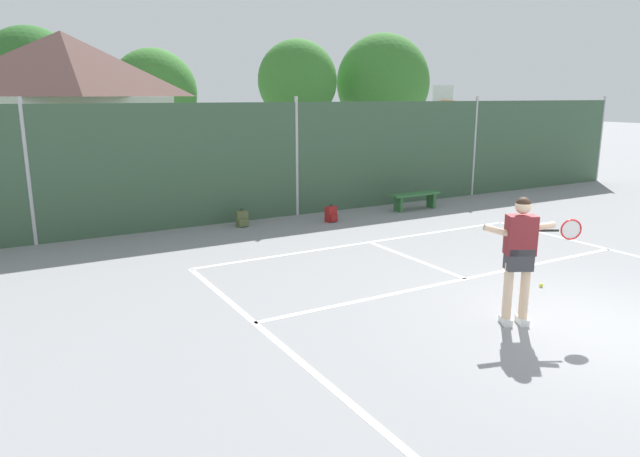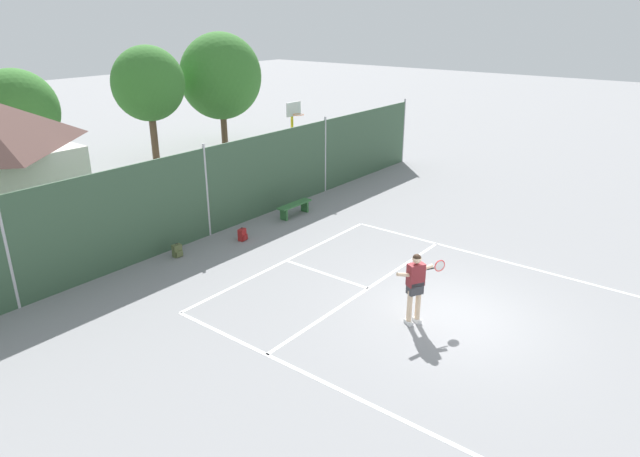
# 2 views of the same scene
# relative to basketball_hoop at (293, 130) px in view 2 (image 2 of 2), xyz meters

# --- Properties ---
(ground_plane) EXTENTS (120.00, 120.00, 0.00)m
(ground_plane) POSITION_rel_basketball_hoop_xyz_m (-6.83, -11.03, -2.31)
(ground_plane) COLOR gray
(court_markings) EXTENTS (8.30, 11.10, 0.01)m
(court_markings) POSITION_rel_basketball_hoop_xyz_m (-6.83, -10.38, -2.31)
(court_markings) COLOR white
(court_markings) RESTS_ON ground
(chainlink_fence) EXTENTS (26.09, 0.09, 3.19)m
(chainlink_fence) POSITION_rel_basketball_hoop_xyz_m (-6.83, -2.03, -0.79)
(chainlink_fence) COLOR #38563D
(chainlink_fence) RESTS_ON ground
(basketball_hoop) EXTENTS (0.90, 0.67, 3.55)m
(basketball_hoop) POSITION_rel_basketball_hoop_xyz_m (0.00, 0.00, 0.00)
(basketball_hoop) COLOR yellow
(basketball_hoop) RESTS_ON ground
(treeline_backdrop) EXTENTS (25.14, 4.31, 6.22)m
(treeline_backdrop) POSITION_rel_basketball_hoop_xyz_m (-6.27, 8.32, 1.42)
(treeline_backdrop) COLOR brown
(treeline_backdrop) RESTS_ON ground
(tennis_player) EXTENTS (1.34, 0.64, 1.85)m
(tennis_player) POSITION_rel_basketball_hoop_xyz_m (-7.69, -10.44, -1.20)
(tennis_player) COLOR silver
(tennis_player) RESTS_ON ground
(tennis_ball) EXTENTS (0.07, 0.07, 0.07)m
(tennis_ball) POSITION_rel_basketball_hoop_xyz_m (-6.02, -9.53, -2.28)
(tennis_ball) COLOR #CCE033
(tennis_ball) RESTS_ON ground
(backpack_olive) EXTENTS (0.30, 0.27, 0.46)m
(backpack_olive) POSITION_rel_basketball_hoop_xyz_m (-8.70, -2.64, -2.12)
(backpack_olive) COLOR #566038
(backpack_olive) RESTS_ON ground
(backpack_red) EXTENTS (0.31, 0.29, 0.46)m
(backpack_red) POSITION_rel_basketball_hoop_xyz_m (-6.48, -3.27, -2.12)
(backpack_red) COLOR maroon
(backpack_red) RESTS_ON ground
(courtside_bench) EXTENTS (1.60, 0.36, 0.48)m
(courtside_bench) POSITION_rel_basketball_hoop_xyz_m (-3.55, -3.06, -1.95)
(courtside_bench) COLOR #336B38
(courtside_bench) RESTS_ON ground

